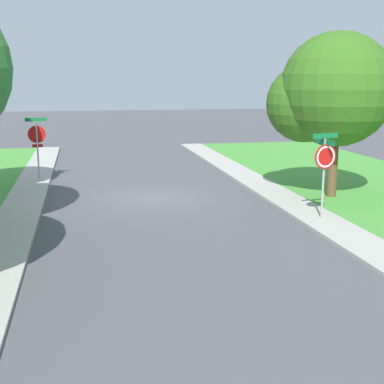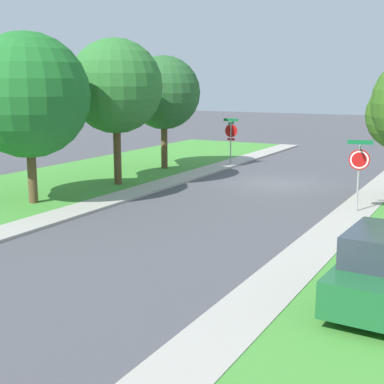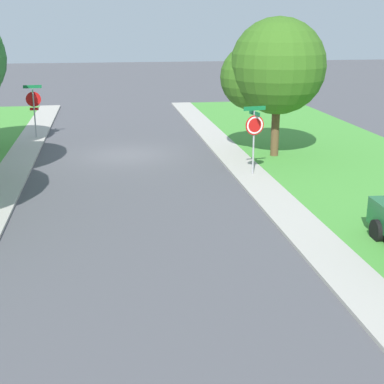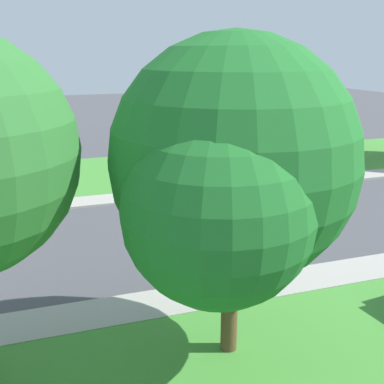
% 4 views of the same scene
% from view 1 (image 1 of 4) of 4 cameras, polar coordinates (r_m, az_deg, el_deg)
% --- Properties ---
extents(ground_plane, '(120.00, 120.00, 0.00)m').
position_cam_1_polar(ground_plane, '(20.31, -4.15, -0.60)').
color(ground_plane, '#4C4C51').
extents(stop_sign_near_corner, '(0.92, 0.92, 2.77)m').
position_cam_1_polar(stop_sign_near_corner, '(24.35, -16.19, 5.52)').
color(stop_sign_near_corner, '#9E9EA3').
rests_on(stop_sign_near_corner, ground).
extents(stop_sign_far_corner, '(0.91, 0.91, 2.77)m').
position_cam_1_polar(stop_sign_far_corner, '(17.05, 13.96, 3.14)').
color(stop_sign_far_corner, '#9E9EA3').
rests_on(stop_sign_far_corner, ground).
extents(tree_sidewalk_far, '(4.45, 4.14, 6.10)m').
position_cam_1_polar(tree_sidewalk_far, '(20.43, 14.35, 10.15)').
color(tree_sidewalk_far, brown).
rests_on(tree_sidewalk_far, ground).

